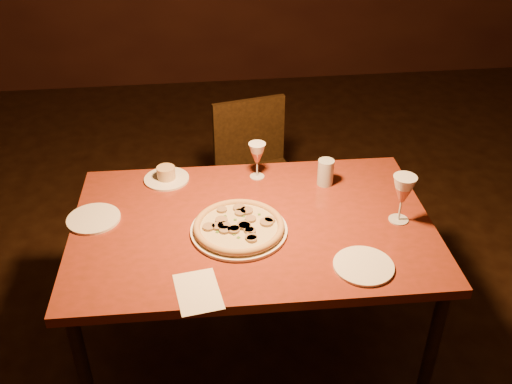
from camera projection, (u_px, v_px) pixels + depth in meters
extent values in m
cube|color=maroon|center=(253.00, 227.00, 2.23)|extent=(1.42, 0.94, 0.04)
cylinder|color=black|center=(87.00, 384.00, 2.06)|extent=(0.05, 0.05, 0.71)
cylinder|color=black|center=(112.00, 249.00, 2.71)|extent=(0.05, 0.05, 0.71)
cylinder|color=black|center=(430.00, 357.00, 2.17)|extent=(0.05, 0.05, 0.71)
cylinder|color=black|center=(375.00, 233.00, 2.82)|extent=(0.05, 0.05, 0.71)
cube|color=black|center=(260.00, 182.00, 3.08)|extent=(0.48, 0.48, 0.04)
cube|color=black|center=(249.00, 132.00, 3.11)|extent=(0.40, 0.11, 0.38)
cylinder|color=black|center=(242.00, 238.00, 3.03)|extent=(0.03, 0.03, 0.41)
cylinder|color=black|center=(224.00, 206.00, 3.28)|extent=(0.03, 0.03, 0.41)
cylinder|color=black|center=(298.00, 226.00, 3.12)|extent=(0.03, 0.03, 0.41)
cylinder|color=black|center=(277.00, 195.00, 3.37)|extent=(0.03, 0.03, 0.41)
cylinder|color=white|center=(239.00, 230.00, 2.17)|extent=(0.37, 0.37, 0.01)
cylinder|color=beige|center=(239.00, 227.00, 2.16)|extent=(0.34, 0.34, 0.01)
torus|color=tan|center=(239.00, 226.00, 2.16)|extent=(0.35, 0.35, 0.03)
cylinder|color=white|center=(167.00, 179.00, 2.49)|extent=(0.20, 0.20, 0.01)
cylinder|color=tan|center=(166.00, 173.00, 2.47)|extent=(0.08, 0.08, 0.05)
cylinder|color=#ACB6BC|center=(326.00, 172.00, 2.43)|extent=(0.07, 0.07, 0.12)
cylinder|color=white|center=(94.00, 219.00, 2.24)|extent=(0.21, 0.21, 0.01)
cylinder|color=white|center=(364.00, 266.00, 2.00)|extent=(0.21, 0.21, 0.01)
cube|color=white|center=(198.00, 291.00, 1.90)|extent=(0.17, 0.23, 0.00)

